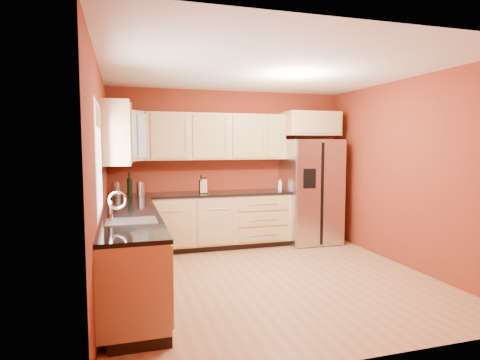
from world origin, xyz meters
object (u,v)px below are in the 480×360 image
object	(u,v)px
canister_left	(141,189)
knife_block	(203,186)
refrigerator	(310,191)
wine_bottle_a	(130,184)
soap_dispenser	(280,185)

from	to	relation	value
canister_left	knife_block	size ratio (longest dim) A/B	0.96
refrigerator	canister_left	size ratio (longest dim) A/B	8.69
refrigerator	wine_bottle_a	distance (m)	3.02
refrigerator	knife_block	bearing A→B (deg)	179.26
canister_left	wine_bottle_a	distance (m)	0.18
refrigerator	soap_dispenser	bearing A→B (deg)	175.49
knife_block	soap_dispenser	bearing A→B (deg)	7.22
canister_left	knife_block	xyz separation A→B (m)	(0.98, -0.00, 0.00)
wine_bottle_a	soap_dispenser	size ratio (longest dim) A/B	1.95
wine_bottle_a	soap_dispenser	xyz separation A→B (m)	(2.46, 0.02, -0.09)
knife_block	soap_dispenser	distance (m)	1.32
wine_bottle_a	knife_block	bearing A→B (deg)	-0.13
knife_block	wine_bottle_a	bearing A→B (deg)	-173.74
canister_left	knife_block	distance (m)	0.98
knife_block	soap_dispenser	xyz separation A→B (m)	(1.32, 0.02, -0.01)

